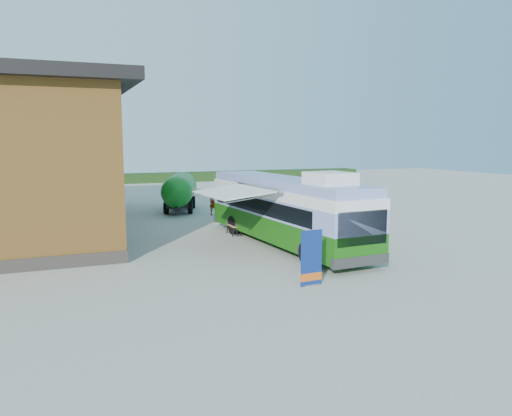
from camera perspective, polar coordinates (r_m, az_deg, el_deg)
name	(u,v)px	position (r m, az deg, el deg)	size (l,w,h in m)	color
ground	(278,249)	(22.08, 2.51, -4.74)	(100.00, 100.00, 0.00)	#BCB7AD
barn	(24,162)	(29.68, -25.03, 4.74)	(9.60, 21.20, 7.50)	brown
hedge	(207,176)	(60.21, -5.58, 3.64)	(40.00, 3.00, 1.00)	#264419
bus	(285,208)	(22.76, 3.33, -0.04)	(3.21, 11.68, 3.55)	#1F6E12
awning	(237,192)	(21.46, -2.15, 1.89)	(2.76, 4.14, 0.51)	white
banner	(311,263)	(16.59, 6.33, -6.28)	(0.81, 0.22, 1.87)	navy
picnic_table	(243,222)	(25.53, -1.53, -1.66)	(1.46, 1.31, 0.81)	#AB8050
person_a	(214,202)	(32.15, -4.86, 0.74)	(0.63, 0.42, 1.74)	#999999
person_b	(233,205)	(29.60, -2.64, 0.36)	(0.94, 0.74, 1.94)	#999999
slurry_tanker	(180,190)	(34.24, -8.70, 2.09)	(3.44, 6.56, 2.52)	#15781F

